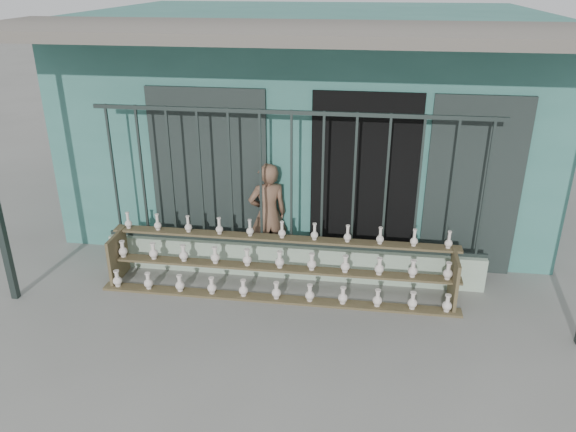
# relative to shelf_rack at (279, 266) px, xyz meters

# --- Properties ---
(ground) EXTENTS (60.00, 60.00, 0.00)m
(ground) POSITION_rel_shelf_rack_xyz_m (0.10, -0.89, -0.36)
(ground) COLOR slate
(workshop_building) EXTENTS (7.40, 6.60, 3.21)m
(workshop_building) POSITION_rel_shelf_rack_xyz_m (0.10, 3.34, 1.26)
(workshop_building) COLOR #346E64
(workshop_building) RESTS_ON ground
(parapet_wall) EXTENTS (5.00, 0.20, 0.45)m
(parapet_wall) POSITION_rel_shelf_rack_xyz_m (0.10, 0.41, -0.13)
(parapet_wall) COLOR #9CB59B
(parapet_wall) RESTS_ON ground
(security_fence) EXTENTS (5.00, 0.04, 1.80)m
(security_fence) POSITION_rel_shelf_rack_xyz_m (0.10, 0.41, 0.99)
(security_fence) COLOR #283330
(security_fence) RESTS_ON parapet_wall
(shelf_rack) EXTENTS (4.50, 0.68, 0.85)m
(shelf_rack) POSITION_rel_shelf_rack_xyz_m (0.00, 0.00, 0.00)
(shelf_rack) COLOR brown
(shelf_rack) RESTS_ON ground
(elderly_woman) EXTENTS (0.63, 0.54, 1.46)m
(elderly_woman) POSITION_rel_shelf_rack_xyz_m (-0.27, 0.74, 0.37)
(elderly_woman) COLOR brown
(elderly_woman) RESTS_ON ground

